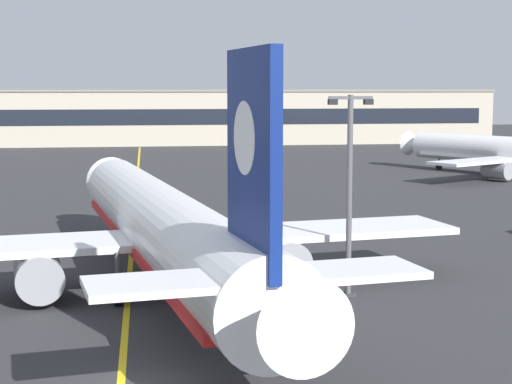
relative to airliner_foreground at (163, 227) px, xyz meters
The scene contains 5 objects.
taxiway_centreline 16.55m from the airliner_foreground, 95.59° to the left, with size 0.30×180.00×0.01m, color yellow.
airliner_foreground is the anchor object (origin of this frame).
apron_lamp_post 9.55m from the airliner_foreground, 11.81° to the right, with size 2.24×0.90×10.05m.
safety_cone_by_nose_gear 16.28m from the airliner_foreground, 82.75° to the left, with size 0.44×0.44×0.55m.
terminal_building 114.81m from the airliner_foreground, 91.91° to the left, with size 140.88×12.40×10.12m.
Camera 1 is at (0.08, -28.06, 10.37)m, focal length 58.63 mm.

